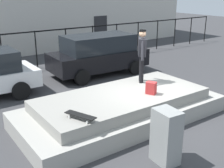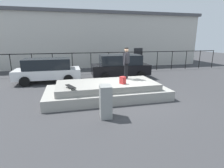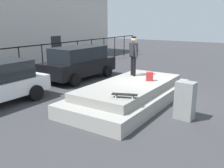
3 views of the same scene
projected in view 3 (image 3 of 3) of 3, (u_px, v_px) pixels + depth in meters
ground_plane at (148, 98)px, 10.52m from camera, size 60.00×60.00×0.00m
concrete_ledge at (131, 93)px, 9.90m from camera, size 6.15×2.80×0.80m
skateboarder at (133, 53)px, 10.83m from camera, size 0.55×0.67×1.71m
skateboard at (125, 95)px, 7.87m from camera, size 0.49×0.84×0.12m
backpack at (150, 76)px, 10.06m from camera, size 0.30×0.34×0.36m
car_black_hatchback_mid at (79, 62)px, 13.70m from camera, size 4.43×2.27×1.79m
utility_box at (185, 101)px, 8.14m from camera, size 0.49×0.63×1.26m
fence_row at (31, 56)px, 14.08m from camera, size 24.06×0.06×1.83m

